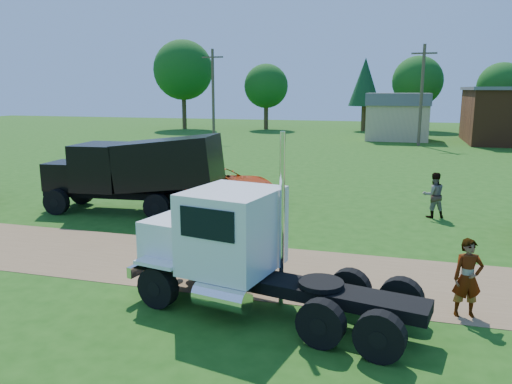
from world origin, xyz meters
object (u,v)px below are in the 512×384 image
(black_dump_truck, at_px, (138,170))
(spectator_a, at_px, (468,278))
(orange_pickup, at_px, (220,184))
(white_semi_tractor, at_px, (235,248))

(black_dump_truck, relative_size, spectator_a, 4.23)
(black_dump_truck, xyz_separation_m, spectator_a, (11.94, -6.80, -0.90))
(black_dump_truck, height_order, orange_pickup, black_dump_truck)
(black_dump_truck, bearing_deg, orange_pickup, 47.67)
(orange_pickup, bearing_deg, black_dump_truck, 136.66)
(black_dump_truck, bearing_deg, spectator_a, -34.67)
(white_semi_tractor, relative_size, black_dump_truck, 0.91)
(orange_pickup, distance_m, spectator_a, 13.80)
(spectator_a, bearing_deg, white_semi_tractor, 176.01)
(black_dump_truck, height_order, spectator_a, black_dump_truck)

